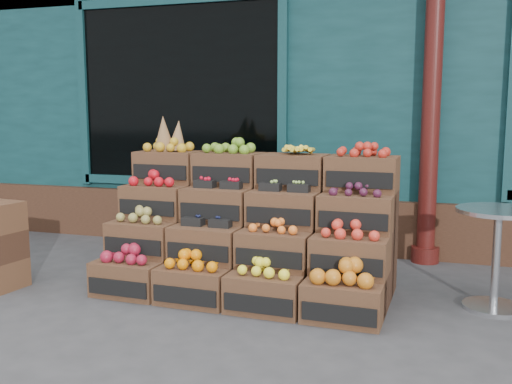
% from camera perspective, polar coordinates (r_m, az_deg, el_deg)
% --- Properties ---
extents(ground, '(60.00, 60.00, 0.00)m').
position_cam_1_polar(ground, '(4.39, -0.25, -12.41)').
color(ground, '#3B3B3D').
rests_on(ground, ground).
extents(shop_facade, '(12.00, 6.24, 4.80)m').
position_cam_1_polar(shop_facade, '(9.16, 9.79, 13.34)').
color(shop_facade, '#103639').
rests_on(shop_facade, ground).
extents(crate_display, '(2.44, 1.25, 1.50)m').
position_cam_1_polar(crate_display, '(4.94, -0.61, -4.49)').
color(crate_display, '#4D301E').
rests_on(crate_display, ground).
extents(bistro_table, '(0.63, 0.63, 0.80)m').
position_cam_1_polar(bistro_table, '(4.79, 22.94, -5.09)').
color(bistro_table, silver).
rests_on(bistro_table, ground).
extents(shopkeeper, '(0.87, 0.68, 2.09)m').
position_cam_1_polar(shopkeeper, '(7.29, -6.21, 4.14)').
color(shopkeeper, '#195929').
rests_on(shopkeeper, ground).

